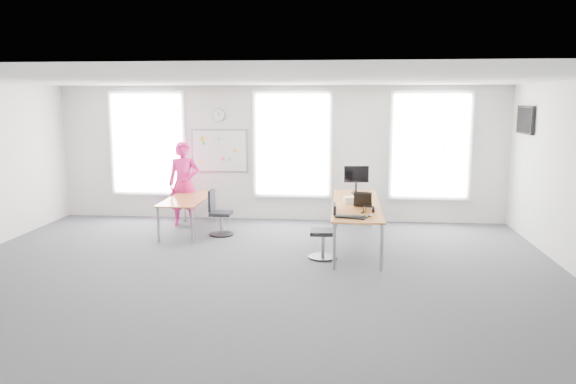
# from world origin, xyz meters

# --- Properties ---
(floor) EXTENTS (10.00, 10.00, 0.00)m
(floor) POSITION_xyz_m (0.00, 0.00, 0.00)
(floor) COLOR #2E2D33
(floor) RESTS_ON ground
(ceiling) EXTENTS (10.00, 10.00, 0.00)m
(ceiling) POSITION_xyz_m (0.00, 0.00, 3.00)
(ceiling) COLOR silver
(ceiling) RESTS_ON ground
(wall_back) EXTENTS (10.00, 0.00, 10.00)m
(wall_back) POSITION_xyz_m (0.00, 4.00, 1.50)
(wall_back) COLOR silver
(wall_back) RESTS_ON ground
(wall_front) EXTENTS (10.00, 0.00, 10.00)m
(wall_front) POSITION_xyz_m (0.00, -4.00, 1.50)
(wall_front) COLOR silver
(wall_front) RESTS_ON ground
(window_left) EXTENTS (1.60, 0.06, 2.20)m
(window_left) POSITION_xyz_m (-3.00, 3.97, 1.70)
(window_left) COLOR white
(window_left) RESTS_ON wall_back
(window_mid) EXTENTS (1.60, 0.06, 2.20)m
(window_mid) POSITION_xyz_m (0.30, 3.97, 1.70)
(window_mid) COLOR white
(window_mid) RESTS_ON wall_back
(window_right) EXTENTS (1.60, 0.06, 2.20)m
(window_right) POSITION_xyz_m (3.30, 3.97, 1.70)
(window_right) COLOR white
(window_right) RESTS_ON wall_back
(desk_right) EXTENTS (0.86, 3.24, 0.79)m
(desk_right) POSITION_xyz_m (1.67, 1.88, 0.74)
(desk_right) COLOR #AA542E
(desk_right) RESTS_ON ground
(desk_left) EXTENTS (0.78, 1.94, 0.71)m
(desk_left) POSITION_xyz_m (-1.73, 2.63, 0.65)
(desk_left) COLOR #AA542E
(desk_left) RESTS_ON ground
(chair_right) EXTENTS (0.50, 0.50, 0.95)m
(chair_right) POSITION_xyz_m (1.15, 0.95, 0.41)
(chair_right) COLOR black
(chair_right) RESTS_ON ground
(chair_left) EXTENTS (0.49, 0.49, 0.92)m
(chair_left) POSITION_xyz_m (-1.04, 2.40, 0.40)
(chair_left) COLOR black
(chair_left) RESTS_ON ground
(person) EXTENTS (0.73, 0.56, 1.80)m
(person) POSITION_xyz_m (-1.99, 3.27, 0.90)
(person) COLOR #C9196A
(person) RESTS_ON ground
(whiteboard) EXTENTS (1.20, 0.03, 0.90)m
(whiteboard) POSITION_xyz_m (-1.35, 3.97, 1.55)
(whiteboard) COLOR white
(whiteboard) RESTS_ON wall_back
(wall_clock) EXTENTS (0.30, 0.04, 0.30)m
(wall_clock) POSITION_xyz_m (-1.35, 3.97, 2.35)
(wall_clock) COLOR gray
(wall_clock) RESTS_ON wall_back
(tv) EXTENTS (0.06, 0.90, 0.55)m
(tv) POSITION_xyz_m (4.95, 3.00, 2.30)
(tv) COLOR black
(tv) RESTS_ON wall_right
(keyboard) EXTENTS (0.53, 0.33, 0.02)m
(keyboard) POSITION_xyz_m (1.57, 0.60, 0.80)
(keyboard) COLOR black
(keyboard) RESTS_ON desk_right
(mouse) EXTENTS (0.11, 0.13, 0.04)m
(mouse) POSITION_xyz_m (1.86, 0.71, 0.81)
(mouse) COLOR black
(mouse) RESTS_ON desk_right
(lens_cap) EXTENTS (0.07, 0.07, 0.01)m
(lens_cap) POSITION_xyz_m (1.76, 1.00, 0.79)
(lens_cap) COLOR black
(lens_cap) RESTS_ON desk_right
(headphones) EXTENTS (0.20, 0.11, 0.12)m
(headphones) POSITION_xyz_m (1.86, 1.07, 0.84)
(headphones) COLOR black
(headphones) RESTS_ON desk_right
(laptop_sleeve) EXTENTS (0.34, 0.27, 0.27)m
(laptop_sleeve) POSITION_xyz_m (1.78, 1.55, 0.92)
(laptop_sleeve) COLOR black
(laptop_sleeve) RESTS_ON desk_right
(paper_stack) EXTENTS (0.39, 0.32, 0.12)m
(paper_stack) POSITION_xyz_m (1.62, 1.93, 0.85)
(paper_stack) COLOR beige
(paper_stack) RESTS_ON desk_right
(monitor) EXTENTS (0.51, 0.21, 0.57)m
(monitor) POSITION_xyz_m (1.70, 3.04, 1.13)
(monitor) COLOR black
(monitor) RESTS_ON desk_right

